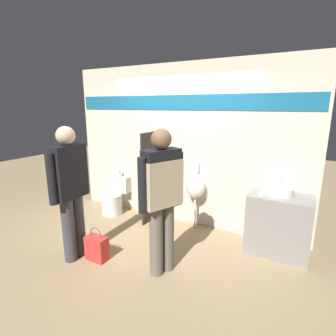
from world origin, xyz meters
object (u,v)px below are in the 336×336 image
Objects in this scene: urinal_near_counter at (196,186)px; sink_basin at (278,190)px; cell_phone at (261,195)px; person_in_vest at (162,193)px; shopping_bag at (97,248)px; person_with_lanyard at (70,188)px; toilet at (114,199)px.

sink_basin is at bearing -4.33° from urinal_near_counter.
person_in_vest is (-0.94, -1.06, 0.19)m from cell_phone.
urinal_near_counter is at bearing 63.60° from shopping_bag.
shopping_bag is (-0.89, -0.21, -0.86)m from person_in_vest.
shopping_bag is (-1.83, -1.27, -0.67)m from cell_phone.
cell_phone is at bearing -13.82° from urinal_near_counter.
urinal_near_counter reaches higher than sink_basin.
urinal_near_counter is 1.37m from person_in_vest.
person_in_vest is 1.00× the size of person_with_lanyard.
person_with_lanyard reaches higher than sink_basin.
urinal_near_counter is 0.63× the size of person_with_lanyard.
sink_basin is 0.23× the size of person_with_lanyard.
shopping_bag is (0.85, -1.36, -0.11)m from toilet.
urinal_near_counter is at bearing 6.28° from toilet.
person_in_vest is at bearing 13.16° from shopping_bag.
sink_basin is 2.59m from shopping_bag.
urinal_near_counter is at bearing 28.76° from person_in_vest.
person_with_lanyard is (0.55, -1.45, 0.70)m from toilet.
shopping_bag is (0.30, 0.09, -0.81)m from person_with_lanyard.
shopping_bag is at bearing -57.92° from toilet.
toilet is 1.76× the size of shopping_bag.
shopping_bag is at bearing 126.48° from person_in_vest.
person_in_vest is (0.13, -1.33, 0.30)m from urinal_near_counter.
person_with_lanyard reaches higher than urinal_near_counter.
person_with_lanyard is (-2.33, -1.53, 0.09)m from sink_basin.
person_with_lanyard is 0.87m from shopping_bag.
cell_phone is 2.33m from shopping_bag.
person_in_vest reaches higher than sink_basin.
sink_basin is 2.79m from person_with_lanyard.
person_in_vest is at bearing -33.47° from toilet.
urinal_near_counter is 1.80m from shopping_bag.
urinal_near_counter is at bearing -33.98° from person_with_lanyard.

